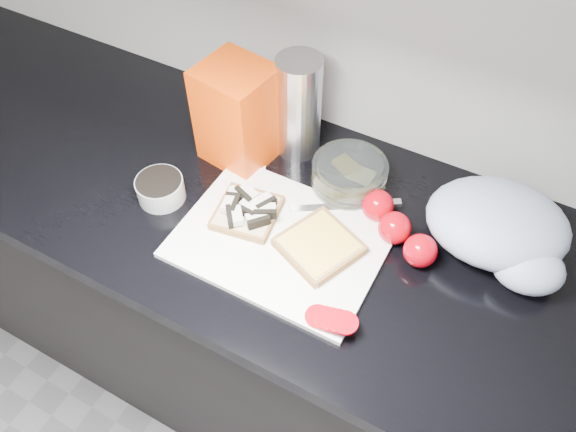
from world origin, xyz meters
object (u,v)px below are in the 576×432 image
Objects in this scene: cutting_board at (281,240)px; bread_bag at (238,114)px; glass_bowl at (349,176)px; steel_canister at (298,107)px.

cutting_board is 0.29m from bread_bag.
cutting_board is 1.75× the size of bread_bag.
cutting_board is at bearing -32.88° from bread_bag.
glass_bowl is 0.68× the size of steel_canister.
steel_canister reaches higher than bread_bag.
glass_bowl is 0.27m from bread_bag.
glass_bowl is at bearing -20.33° from steel_canister.
cutting_board is 0.30m from steel_canister.
cutting_board is 0.21m from glass_bowl.
steel_canister is (0.10, 0.08, 0.00)m from bread_bag.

